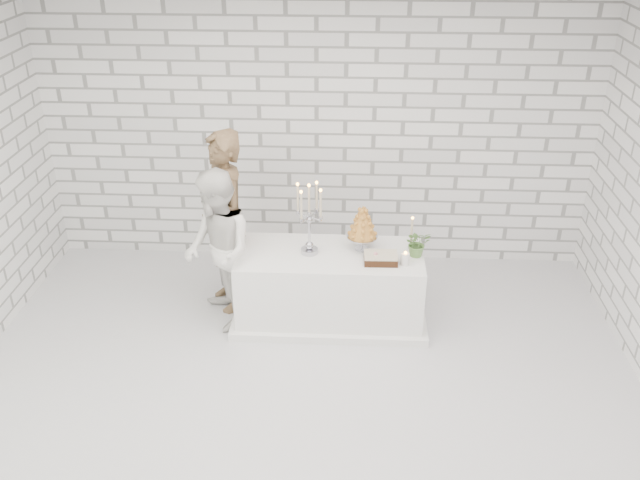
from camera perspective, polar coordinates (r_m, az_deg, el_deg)
The scene contains 12 objects.
ground at distance 6.10m, azimuth -1.63°, elevation -12.64°, with size 6.00×5.00×0.01m, color silver.
ceiling at distance 4.74m, azimuth -2.13°, elevation 16.16°, with size 6.00×5.00×0.01m, color white.
wall_back at distance 7.55m, azimuth -0.29°, elevation 8.80°, with size 6.00×0.01×3.00m, color white.
cake_table at distance 6.82m, azimuth 0.83°, elevation -3.87°, with size 1.80×0.80×0.75m, color white.
groom at distance 6.87m, azimuth -7.88°, elevation 1.49°, with size 0.69×0.45×1.89m, color brown.
bride at distance 6.62m, azimuth -8.45°, elevation -0.91°, with size 0.79×0.61×1.62m, color white.
candelabra at distance 6.47m, azimuth -0.90°, elevation 1.74°, with size 0.29×0.29×0.72m, color #A9A8B3, non-canonical shape.
croquembouche at distance 6.61m, azimuth 3.54°, elevation 1.02°, with size 0.30×0.30×0.47m, color #9E601C, non-canonical shape.
chocolate_cake at distance 6.49m, azimuth 5.07°, elevation -1.50°, with size 0.31×0.22×0.08m, color black.
pillar_candle at distance 6.46m, azimuth 7.08°, elevation -1.58°, with size 0.08×0.08×0.12m, color white.
extra_taper at distance 6.71m, azimuth 7.60°, elevation 0.52°, with size 0.06×0.06×0.32m, color beige.
flowers at distance 6.60m, azimuth 8.09°, elevation -0.26°, with size 0.24×0.21×0.27m, color #3A662C.
Camera 1 is at (0.41, -4.63, 3.95)m, focal length 38.55 mm.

